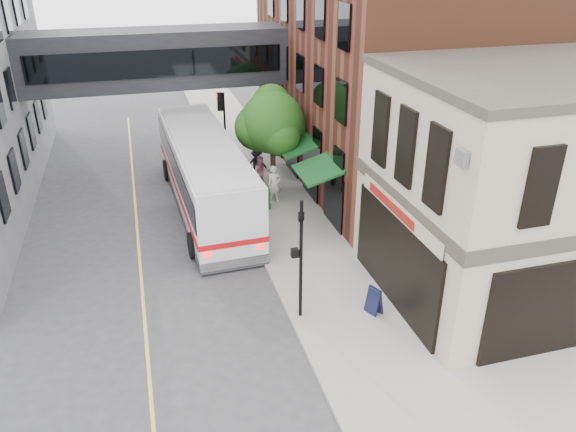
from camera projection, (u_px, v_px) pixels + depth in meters
ground at (306, 356)px, 18.34m from camera, size 120.00×120.00×0.00m
sidewalk_main at (265, 186)px, 30.89m from camera, size 4.00×60.00×0.15m
corner_building at (527, 185)px, 20.38m from camera, size 10.19×8.12×8.45m
brick_building at (401, 47)px, 30.63m from camera, size 13.76×18.00×14.00m
skyway_bridge at (156, 58)px, 30.31m from camera, size 14.00×3.18×3.00m
traffic_signal_near at (300, 246)px, 18.84m from camera, size 0.44×0.22×4.60m
traffic_signal_far at (222, 116)px, 31.62m from camera, size 0.53×0.28×4.50m
street_sign_pole at (266, 212)px, 23.63m from camera, size 0.08×0.75×3.00m
street_tree at (271, 122)px, 28.57m from camera, size 3.80×3.20×5.60m
lane_marking at (138, 236)px, 25.77m from camera, size 0.12×40.00×0.01m
bus at (204, 171)px, 27.72m from camera, size 3.59×13.31×3.55m
pedestrian_a at (274, 184)px, 28.40m from camera, size 0.74×0.52×1.94m
pedestrian_b at (261, 173)px, 29.91m from camera, size 0.92×0.72×1.87m
pedestrian_c at (257, 164)px, 31.09m from camera, size 1.25×0.82×1.82m
newspaper_box at (266, 199)px, 27.93m from camera, size 0.56×0.52×0.98m
sandwich_board at (374, 300)px, 20.03m from camera, size 0.56×0.66×1.01m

